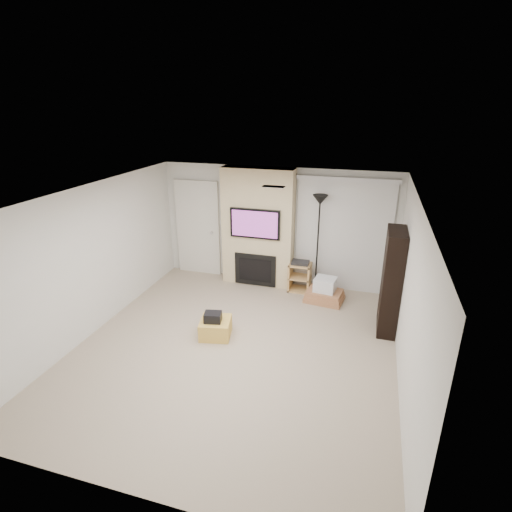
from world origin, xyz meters
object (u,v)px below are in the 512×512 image
(ottoman, at_px, (216,328))
(av_stand, at_px, (300,275))
(floor_lamp, at_px, (319,217))
(bookshelf, at_px, (391,282))
(box_stack, at_px, (325,292))

(ottoman, height_order, av_stand, av_stand)
(floor_lamp, distance_m, av_stand, 1.30)
(av_stand, bearing_deg, bookshelf, -31.59)
(floor_lamp, xyz_separation_m, bookshelf, (1.42, -1.18, -0.70))
(av_stand, distance_m, bookshelf, 2.11)
(ottoman, bearing_deg, box_stack, 48.24)
(ottoman, relative_size, bookshelf, 0.28)
(av_stand, xyz_separation_m, box_stack, (0.57, -0.33, -0.16))
(floor_lamp, bearing_deg, box_stack, -60.77)
(ottoman, relative_size, floor_lamp, 0.25)
(box_stack, bearing_deg, bookshelf, -32.26)
(floor_lamp, height_order, av_stand, floor_lamp)
(box_stack, bearing_deg, av_stand, 149.81)
(ottoman, distance_m, floor_lamp, 3.00)
(av_stand, height_order, box_stack, av_stand)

